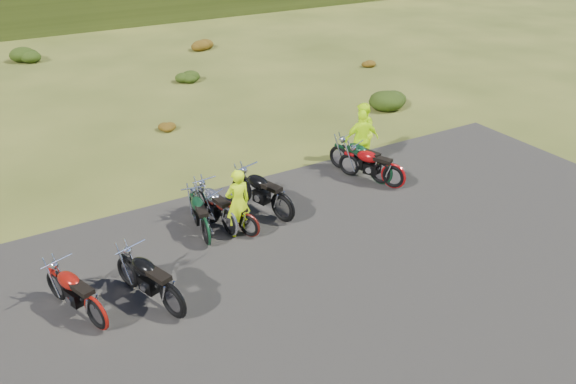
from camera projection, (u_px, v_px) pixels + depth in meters
ground at (309, 249)px, 13.75m from camera, size 300.00×300.00×0.00m
gravel_pad at (357, 293)px, 12.22m from camera, size 20.00×12.00×0.04m
shrub_3 at (27, 53)px, 28.73m from camera, size 1.56×1.56×0.92m
shrub_4 at (165, 125)px, 20.47m from camera, size 0.77×0.77×0.45m
shrub_5 at (187, 75)px, 25.76m from camera, size 1.03×1.03×0.61m
shrub_6 at (201, 43)px, 31.05m from camera, size 1.30×1.30×0.77m
shrub_7 at (389, 96)px, 22.63m from camera, size 1.56×1.56×0.92m
shrub_8 at (366, 62)px, 28.07m from camera, size 0.77×0.77×0.45m
motorcycle_0 at (175, 317)px, 11.52m from camera, size 1.47×2.41×1.20m
motorcycle_1 at (100, 329)px, 11.21m from camera, size 1.42×2.26×1.13m
motorcycle_2 at (207, 245)px, 13.90m from camera, size 0.96×2.09×1.06m
motorcycle_3 at (230, 235)px, 14.29m from camera, size 0.95×2.20×1.12m
motorcycle_4 at (250, 237)px, 14.20m from camera, size 1.41×1.93×0.97m
motorcycle_5 at (283, 222)px, 14.86m from camera, size 1.43×2.47×1.23m
motorcycle_6 at (392, 189)px, 16.54m from camera, size 1.61×2.29×1.15m
motorcycle_7 at (380, 185)px, 16.77m from camera, size 1.42×2.46×1.22m
person_middle at (238, 204)px, 13.87m from camera, size 0.67×0.45×1.81m
person_right_a at (362, 133)px, 17.82m from camera, size 1.17×1.16×1.91m
person_right_b at (362, 140)px, 17.37m from camera, size 1.18×0.72×1.88m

